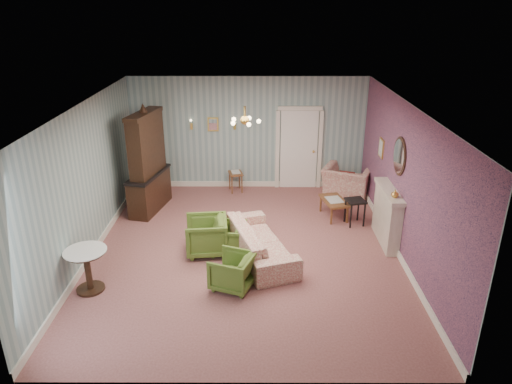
{
  "coord_description": "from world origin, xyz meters",
  "views": [
    {
      "loc": [
        0.22,
        -8.25,
        4.65
      ],
      "look_at": [
        0.2,
        0.4,
        1.1
      ],
      "focal_mm": 33.07,
      "sensor_mm": 36.0,
      "label": 1
    }
  ],
  "objects_px": {
    "olive_chair_c": "(228,237)",
    "fireplace": "(387,216)",
    "olive_chair_b": "(206,234)",
    "dresser": "(147,159)",
    "side_table_black": "(355,212)",
    "coffee_table": "(334,208)",
    "olive_chair_a": "(232,270)",
    "pedestal_table": "(88,270)",
    "wingback_chair": "(348,176)",
    "sofa_chintz": "(260,236)"
  },
  "relations": [
    {
      "from": "dresser",
      "to": "side_table_black",
      "type": "bearing_deg",
      "value": 2.29
    },
    {
      "from": "olive_chair_b",
      "to": "dresser",
      "type": "bearing_deg",
      "value": -149.44
    },
    {
      "from": "wingback_chair",
      "to": "fireplace",
      "type": "xyz_separation_m",
      "value": [
        0.34,
        -2.54,
        0.08
      ]
    },
    {
      "from": "dresser",
      "to": "pedestal_table",
      "type": "height_order",
      "value": "dresser"
    },
    {
      "from": "fireplace",
      "to": "coffee_table",
      "type": "xyz_separation_m",
      "value": [
        -0.88,
        1.18,
        -0.36
      ]
    },
    {
      "from": "dresser",
      "to": "coffee_table",
      "type": "bearing_deg",
      "value": 6.43
    },
    {
      "from": "coffee_table",
      "to": "olive_chair_c",
      "type": "bearing_deg",
      "value": -144.69
    },
    {
      "from": "olive_chair_b",
      "to": "pedestal_table",
      "type": "height_order",
      "value": "olive_chair_b"
    },
    {
      "from": "wingback_chair",
      "to": "pedestal_table",
      "type": "distance_m",
      "value": 6.73
    },
    {
      "from": "coffee_table",
      "to": "pedestal_table",
      "type": "relative_size",
      "value": 1.08
    },
    {
      "from": "side_table_black",
      "to": "coffee_table",
      "type": "bearing_deg",
      "value": 135.85
    },
    {
      "from": "wingback_chair",
      "to": "coffee_table",
      "type": "height_order",
      "value": "wingback_chair"
    },
    {
      "from": "olive_chair_a",
      "to": "coffee_table",
      "type": "xyz_separation_m",
      "value": [
        2.18,
        2.86,
        -0.13
      ]
    },
    {
      "from": "side_table_black",
      "to": "pedestal_table",
      "type": "distance_m",
      "value": 5.65
    },
    {
      "from": "dresser",
      "to": "coffee_table",
      "type": "xyz_separation_m",
      "value": [
        4.29,
        -0.45,
        -1.03
      ]
    },
    {
      "from": "sofa_chintz",
      "to": "wingback_chair",
      "type": "bearing_deg",
      "value": -54.09
    },
    {
      "from": "pedestal_table",
      "to": "dresser",
      "type": "bearing_deg",
      "value": 84.33
    },
    {
      "from": "dresser",
      "to": "side_table_black",
      "type": "distance_m",
      "value": 4.86
    },
    {
      "from": "sofa_chintz",
      "to": "fireplace",
      "type": "relative_size",
      "value": 1.58
    },
    {
      "from": "olive_chair_b",
      "to": "dresser",
      "type": "relative_size",
      "value": 0.32
    },
    {
      "from": "olive_chair_c",
      "to": "pedestal_table",
      "type": "distance_m",
      "value": 2.64
    },
    {
      "from": "sofa_chintz",
      "to": "fireplace",
      "type": "height_order",
      "value": "fireplace"
    },
    {
      "from": "olive_chair_a",
      "to": "coffee_table",
      "type": "height_order",
      "value": "olive_chair_a"
    },
    {
      "from": "coffee_table",
      "to": "olive_chair_a",
      "type": "bearing_deg",
      "value": -127.36
    },
    {
      "from": "olive_chair_a",
      "to": "pedestal_table",
      "type": "relative_size",
      "value": 0.88
    },
    {
      "from": "olive_chair_a",
      "to": "fireplace",
      "type": "xyz_separation_m",
      "value": [
        3.06,
        1.68,
        0.24
      ]
    },
    {
      "from": "side_table_black",
      "to": "pedestal_table",
      "type": "height_order",
      "value": "pedestal_table"
    },
    {
      "from": "olive_chair_b",
      "to": "pedestal_table",
      "type": "xyz_separation_m",
      "value": [
        -1.88,
        -1.32,
        -0.01
      ]
    },
    {
      "from": "fireplace",
      "to": "side_table_black",
      "type": "relative_size",
      "value": 2.37
    },
    {
      "from": "dresser",
      "to": "pedestal_table",
      "type": "distance_m",
      "value": 3.52
    },
    {
      "from": "pedestal_table",
      "to": "side_table_black",
      "type": "bearing_deg",
      "value": 27.06
    },
    {
      "from": "olive_chair_c",
      "to": "fireplace",
      "type": "bearing_deg",
      "value": 105.9
    },
    {
      "from": "olive_chair_c",
      "to": "pedestal_table",
      "type": "bearing_deg",
      "value": -52.87
    },
    {
      "from": "olive_chair_a",
      "to": "dresser",
      "type": "bearing_deg",
      "value": -126.77
    },
    {
      "from": "olive_chair_a",
      "to": "olive_chair_b",
      "type": "bearing_deg",
      "value": -134.31
    },
    {
      "from": "olive_chair_b",
      "to": "side_table_black",
      "type": "relative_size",
      "value": 1.36
    },
    {
      "from": "fireplace",
      "to": "pedestal_table",
      "type": "relative_size",
      "value": 1.79
    },
    {
      "from": "olive_chair_c",
      "to": "pedestal_table",
      "type": "height_order",
      "value": "pedestal_table"
    },
    {
      "from": "dresser",
      "to": "fireplace",
      "type": "relative_size",
      "value": 1.77
    },
    {
      "from": "wingback_chair",
      "to": "coffee_table",
      "type": "bearing_deg",
      "value": 92.95
    },
    {
      "from": "pedestal_table",
      "to": "olive_chair_a",
      "type": "bearing_deg",
      "value": 2.36
    },
    {
      "from": "dresser",
      "to": "fireplace",
      "type": "distance_m",
      "value": 5.46
    },
    {
      "from": "wingback_chair",
      "to": "fireplace",
      "type": "distance_m",
      "value": 2.56
    },
    {
      "from": "fireplace",
      "to": "side_table_black",
      "type": "xyz_separation_m",
      "value": [
        -0.48,
        0.79,
        -0.28
      ]
    },
    {
      "from": "olive_chair_c",
      "to": "fireplace",
      "type": "height_order",
      "value": "fireplace"
    },
    {
      "from": "wingback_chair",
      "to": "dresser",
      "type": "height_order",
      "value": "dresser"
    },
    {
      "from": "dresser",
      "to": "fireplace",
      "type": "bearing_deg",
      "value": -5.07
    },
    {
      "from": "wingback_chair",
      "to": "pedestal_table",
      "type": "xyz_separation_m",
      "value": [
        -5.17,
        -4.31,
        -0.11
      ]
    },
    {
      "from": "olive_chair_c",
      "to": "olive_chair_a",
      "type": "bearing_deg",
      "value": 14.74
    },
    {
      "from": "olive_chair_a",
      "to": "pedestal_table",
      "type": "bearing_deg",
      "value": -66.98
    }
  ]
}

